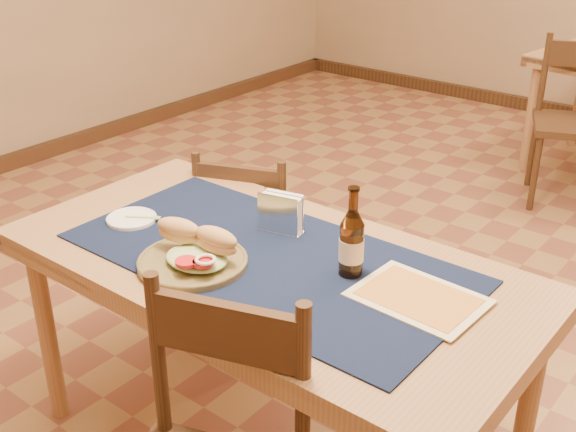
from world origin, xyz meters
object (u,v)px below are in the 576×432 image
Objects in this scene: chair_main_far at (252,239)px; sandwich_plate at (195,255)px; main_table at (267,282)px; beer_bottle at (352,243)px; napkin_holder at (281,214)px.

sandwich_plate is at bearing -60.56° from chair_main_far.
main_table is 0.32m from beer_bottle.
sandwich_plate is at bearing -100.05° from napkin_holder.
chair_main_far is 0.97m from beer_bottle.
chair_main_far is 0.86m from sandwich_plate.
napkin_holder is (-0.07, 0.15, 0.15)m from main_table.
beer_bottle reaches higher than sandwich_plate.
beer_bottle is at bearing -14.60° from napkin_holder.
chair_main_far is 5.47× the size of napkin_holder.
napkin_holder is at bearing 115.04° from main_table.
sandwich_plate is 0.45m from beer_bottle.
napkin_holder is (0.06, 0.32, 0.03)m from sandwich_plate.
beer_bottle reaches higher than napkin_holder.
chair_main_far is at bearing 119.44° from sandwich_plate.
beer_bottle is at bearing -30.33° from chair_main_far.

